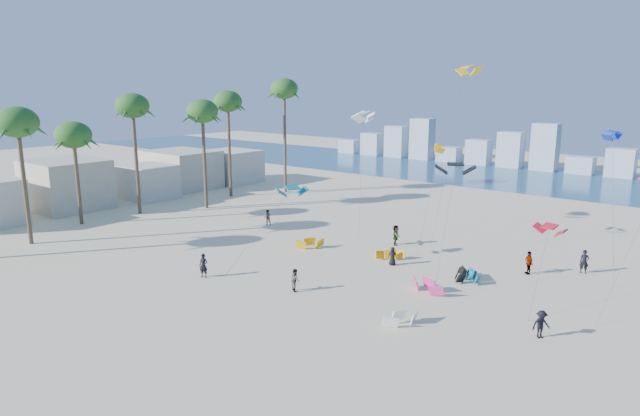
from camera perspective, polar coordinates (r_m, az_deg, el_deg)
The scene contains 10 objects.
ground at distance 40.41m, azimuth -18.17°, elevation -9.48°, with size 220.00×220.00×0.00m, color beige.
ocean at distance 98.27m, azimuth 19.67°, elevation 3.13°, with size 220.00×220.00×0.00m, color navy.
kitesurfer_near at distance 44.24m, azimuth -12.02°, elevation -5.89°, with size 0.70×0.46×1.92m, color black.
kitesurfer_mid at distance 40.59m, azimuth -2.60°, elevation -7.48°, with size 0.81×0.63×1.67m, color gray.
kitesurfers_far at distance 47.62m, azimuth 11.39°, elevation -4.60°, with size 33.21×15.15×1.92m.
grounded_kites at distance 43.71m, azimuth 8.31°, elevation -6.70°, with size 17.82×13.54×0.92m.
flying_kites at distance 47.51m, azimuth 12.86°, elevation 7.36°, with size 29.35×21.52×17.07m.
palm_row at distance 65.39m, azimuth -17.69°, elevation 9.19°, with size 8.43×44.80×15.92m.
beachfront_buildings at distance 78.19m, azimuth -19.00°, elevation 2.94°, with size 11.50×43.00×6.00m.
distant_skyline at distance 107.65m, azimuth 21.01°, elevation 5.44°, with size 85.00×3.00×8.40m.
Camera 1 is at (32.08, -19.72, 14.66)m, focal length 30.76 mm.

